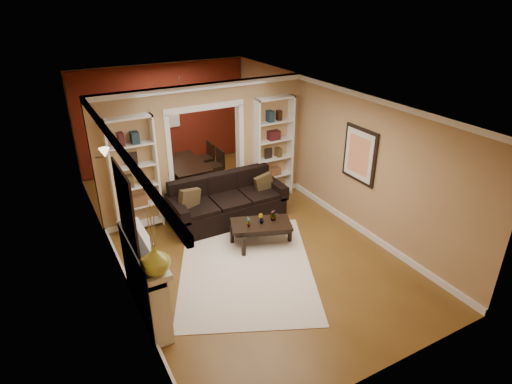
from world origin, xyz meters
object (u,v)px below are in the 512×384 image
fireplace (147,280)px  sofa (228,200)px  bookshelf_left (134,175)px  coffee_table (261,233)px  dining_table (187,173)px  bookshelf_right (273,148)px

fireplace → sofa: bearing=41.2°
bookshelf_left → coffee_table: bearing=-42.0°
sofa → dining_table: size_ratio=1.52×
bookshelf_left → bookshelf_right: (3.10, 0.00, 0.00)m
fireplace → dining_table: fireplace is taller
sofa → fireplace: (-2.23, -1.95, 0.12)m
bookshelf_right → dining_table: bearing=133.3°
bookshelf_left → dining_table: (1.59, 1.60, -0.88)m
bookshelf_left → dining_table: 2.42m
coffee_table → bookshelf_left: bearing=158.7°
sofa → dining_table: (-0.09, 2.18, -0.19)m
fireplace → dining_table: 4.66m
coffee_table → bookshelf_right: 2.28m
bookshelf_right → dining_table: bookshelf_right is taller
coffee_table → bookshelf_left: 2.66m
sofa → bookshelf_left: bookshelf_left is taller
fireplace → dining_table: size_ratio=1.10×
sofa → bookshelf_left: size_ratio=1.02×
sofa → coffee_table: sofa is taller
bookshelf_right → bookshelf_left: bearing=180.0°
bookshelf_right → sofa: bearing=-157.7°
bookshelf_left → bookshelf_right: size_ratio=1.00×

